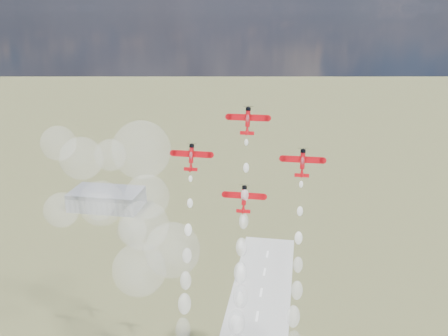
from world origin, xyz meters
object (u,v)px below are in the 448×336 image
plane_right (302,162)px  plane_left (191,157)px  plane_slot (244,198)px  plane_lead (248,120)px  hangar (107,199)px

plane_right → plane_left: bearing=180.0°
plane_right → plane_slot: (-15.13, -2.95, -10.17)m
plane_left → plane_slot: (15.13, -2.95, -10.17)m
plane_left → plane_right: 30.26m
plane_lead → plane_left: plane_lead is taller
hangar → plane_slot: (121.45, -179.48, 81.49)m
plane_right → plane_slot: 18.47m
hangar → plane_left: bearing=-58.9°
plane_left → plane_right: size_ratio=1.00×
hangar → plane_slot: 231.52m
hangar → plane_slot: size_ratio=4.68×
plane_lead → plane_right: 18.47m
plane_left → plane_slot: 18.47m
hangar → plane_right: plane_right is taller
hangar → plane_right: 241.28m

